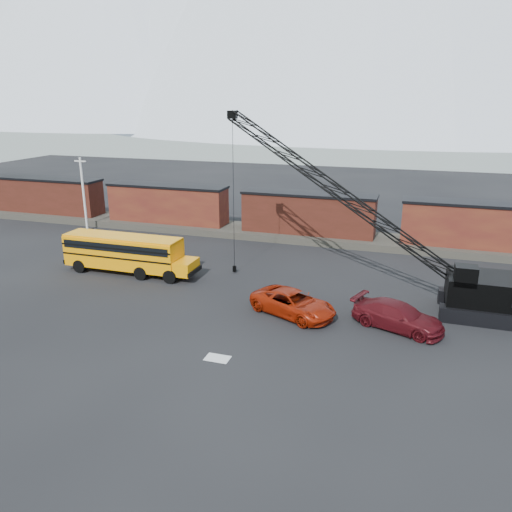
{
  "coord_description": "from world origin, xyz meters",
  "views": [
    {
      "loc": [
        10.29,
        -27.16,
        14.04
      ],
      "look_at": [
        -0.4,
        5.84,
        3.0
      ],
      "focal_mm": 35.0,
      "sensor_mm": 36.0,
      "label": 1
    }
  ],
  "objects": [
    {
      "name": "ground",
      "position": [
        0.0,
        0.0,
        0.0
      ],
      "size": [
        160.0,
        160.0,
        0.0
      ],
      "primitive_type": "plane",
      "color": "black",
      "rests_on": "ground"
    },
    {
      "name": "gravel_berm",
      "position": [
        0.0,
        22.0,
        0.35
      ],
      "size": [
        120.0,
        5.0,
        0.7
      ],
      "primitive_type": "cube",
      "color": "#454139",
      "rests_on": "ground"
    },
    {
      "name": "boxcar_west_far",
      "position": [
        -32.0,
        22.0,
        2.76
      ],
      "size": [
        13.7,
        3.1,
        4.17
      ],
      "color": "#491C14",
      "rests_on": "gravel_berm"
    },
    {
      "name": "boxcar_west_near",
      "position": [
        -16.0,
        22.0,
        2.76
      ],
      "size": [
        13.7,
        3.1,
        4.17
      ],
      "color": "#4D1716",
      "rests_on": "gravel_berm"
    },
    {
      "name": "boxcar_mid",
      "position": [
        0.0,
        22.0,
        2.76
      ],
      "size": [
        13.7,
        3.1,
        4.17
      ],
      "color": "#491C14",
      "rests_on": "gravel_berm"
    },
    {
      "name": "boxcar_east_near",
      "position": [
        16.0,
        22.0,
        2.76
      ],
      "size": [
        13.7,
        3.1,
        4.17
      ],
      "color": "#4D1716",
      "rests_on": "gravel_berm"
    },
    {
      "name": "utility_pole",
      "position": [
        -24.0,
        18.0,
        4.15
      ],
      "size": [
        1.4,
        0.24,
        8.0
      ],
      "color": "silver",
      "rests_on": "ground"
    },
    {
      "name": "snow_patch",
      "position": [
        0.5,
        -4.0,
        0.01
      ],
      "size": [
        1.4,
        0.9,
        0.02
      ],
      "primitive_type": "cube",
      "color": "silver",
      "rests_on": "ground"
    },
    {
      "name": "school_bus",
      "position": [
        -12.04,
        7.07,
        1.79
      ],
      "size": [
        11.65,
        2.65,
        3.19
      ],
      "color": "orange",
      "rests_on": "ground"
    },
    {
      "name": "red_pickup",
      "position": [
        3.13,
        3.1,
        0.84
      ],
      "size": [
        6.63,
        5.0,
        1.67
      ],
      "primitive_type": "imported",
      "rotation": [
        0.0,
        0.0,
        1.15
      ],
      "color": "#961C07",
      "rests_on": "ground"
    },
    {
      "name": "maroon_suv",
      "position": [
        9.93,
        3.12,
        0.85
      ],
      "size": [
        6.3,
        4.25,
        1.69
      ],
      "primitive_type": "imported",
      "rotation": [
        0.0,
        0.0,
        1.22
      ],
      "color": "#4B0D13",
      "rests_on": "ground"
    },
    {
      "name": "crawler_crane",
      "position": [
        5.41,
        8.46,
        7.31
      ],
      "size": [
        22.1,
        5.52,
        13.3
      ],
      "color": "black",
      "rests_on": "ground"
    }
  ]
}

